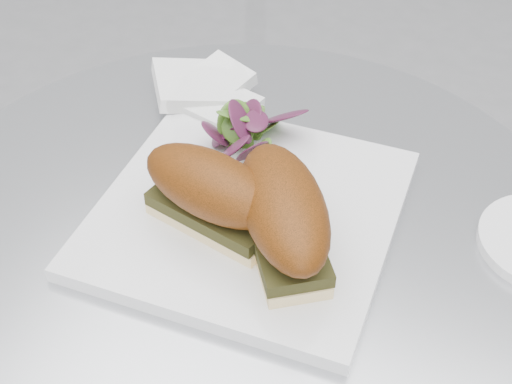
% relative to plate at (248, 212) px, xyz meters
% --- Properties ---
extents(table, '(0.70, 0.70, 0.73)m').
position_rel_plate_xyz_m(table, '(-0.00, -0.02, -0.25)').
color(table, silver).
rests_on(table, ground).
extents(plate, '(0.30, 0.30, 0.02)m').
position_rel_plate_xyz_m(plate, '(0.00, 0.00, 0.00)').
color(plate, white).
rests_on(plate, table).
extents(sandwich_left, '(0.16, 0.09, 0.08)m').
position_rel_plate_xyz_m(sandwich_left, '(-0.02, -0.04, 0.05)').
color(sandwich_left, '#F6E899').
rests_on(sandwich_left, plate).
extents(sandwich_right, '(0.16, 0.18, 0.08)m').
position_rel_plate_xyz_m(sandwich_right, '(0.05, -0.03, 0.05)').
color(sandwich_right, '#F6E899').
rests_on(sandwich_right, plate).
extents(salad, '(0.11, 0.11, 0.05)m').
position_rel_plate_xyz_m(salad, '(-0.04, 0.09, 0.03)').
color(salad, '#5E8E2E').
rests_on(salad, plate).
extents(napkin, '(0.17, 0.17, 0.02)m').
position_rel_plate_xyz_m(napkin, '(-0.12, 0.15, 0.00)').
color(napkin, white).
rests_on(napkin, table).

